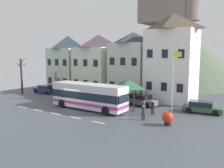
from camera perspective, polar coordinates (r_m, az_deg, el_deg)
The scene contains 21 objects.
ground_plane at distance 29.34m, azimuth -9.96°, elevation -6.11°, with size 40.00×60.00×0.07m.
townhouse_00 at distance 45.17m, azimuth -10.43°, elevation 5.02°, with size 5.77×5.73×9.86m.
townhouse_01 at distance 41.40m, azimuth -3.27°, elevation 4.90°, with size 6.26×7.03×9.85m.
townhouse_02 at distance 37.14m, azimuth 4.97°, elevation 4.61°, with size 5.57×6.00×9.90m.
townhouse_03 at distance 34.07m, azimuth 14.06°, elevation 6.00°, with size 6.36×5.10×12.10m.
hilltop_castle at distance 57.89m, azimuth 13.21°, elevation 8.31°, with size 36.39×36.39×21.84m.
transit_bus at distance 28.94m, azimuth -5.61°, elevation -2.99°, with size 9.86×2.65×3.10m.
bus_shelter at distance 29.81m, azimuth 4.00°, elevation 0.02°, with size 3.60×3.60×3.53m.
parked_car_00 at distance 29.27m, azimuth 20.74°, elevation -5.17°, with size 4.43×2.35×1.31m.
parked_car_01 at distance 38.50m, azimuth -9.63°, elevation -1.84°, with size 4.33×2.09×1.26m.
parked_car_02 at distance 41.96m, azimuth -15.58°, elevation -1.20°, with size 4.00×2.17×1.32m.
parked_car_03 at distance 31.62m, azimuth 6.89°, elevation -3.75°, with size 4.79×2.45×1.37m.
pedestrian_00 at distance 26.96m, azimuth 9.74°, elevation -5.36°, with size 0.37×0.34×1.59m.
pedestrian_01 at distance 28.76m, azimuth 3.82°, elevation -4.30°, with size 0.31×0.29×1.66m.
pedestrian_02 at distance 26.08m, azimuth 7.62°, elevation -5.53°, with size 0.33×0.33×1.66m.
pedestrian_03 at distance 24.52m, azimuth 7.50°, elevation -6.75°, with size 0.34×0.32×1.57m.
public_bench at distance 31.93m, azimuth 4.69°, elevation -3.98°, with size 1.63×0.48×0.87m.
flagpole at distance 27.62m, azimuth 14.48°, elevation 1.53°, with size 0.95×0.10×7.00m.
harbour_buoy at distance 23.26m, azimuth 13.16°, elevation -7.90°, with size 1.06×1.06×1.31m.
bare_tree_00 at distance 42.42m, azimuth -20.82°, elevation 1.84°, with size 0.78×1.64×5.94m.
bare_tree_01 at distance 35.69m, azimuth -13.07°, elevation -0.11°, with size 1.41×2.15×4.63m.
Camera 1 is at (19.81, -20.52, 6.86)m, focal length 38.24 mm.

